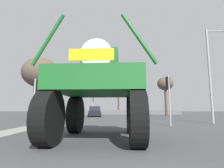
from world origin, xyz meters
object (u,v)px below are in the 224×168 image
at_px(traffic_signal_far_left, 93,102).
at_px(bare_tree_far_center, 118,87).
at_px(sedan_ahead, 95,112).
at_px(bare_tree_right, 165,85).
at_px(traffic_signal_near_left, 36,92).
at_px(oversize_sprayer, 100,89).
at_px(bare_tree_left, 40,73).
at_px(traffic_signal_near_right, 168,89).
at_px(traffic_signal_far_right, 147,100).
at_px(streetlight_near_right, 212,69).

height_order(traffic_signal_far_left, bare_tree_far_center, bare_tree_far_center).
bearing_deg(sedan_ahead, bare_tree_right, -90.36).
height_order(traffic_signal_near_left, bare_tree_far_center, bare_tree_far_center).
height_order(oversize_sprayer, bare_tree_left, bare_tree_left).
xyz_separation_m(traffic_signal_near_left, bare_tree_right, (13.47, 15.68, 2.58)).
xyz_separation_m(traffic_signal_near_right, traffic_signal_far_right, (1.65, 17.71, -0.01)).
relative_size(oversize_sprayer, traffic_signal_far_left, 1.59).
relative_size(streetlight_near_right, bare_tree_right, 1.26).
distance_m(oversize_sprayer, sedan_ahead, 20.05).
bearing_deg(traffic_signal_far_right, streetlight_near_right, -80.95).
height_order(traffic_signal_near_left, streetlight_near_right, streetlight_near_right).
distance_m(traffic_signal_far_left, traffic_signal_far_right, 9.15).
bearing_deg(streetlight_near_right, bare_tree_left, 159.36).
relative_size(traffic_signal_far_left, bare_tree_right, 0.52).
distance_m(traffic_signal_near_left, bare_tree_left, 9.42).
distance_m(oversize_sprayer, traffic_signal_near_left, 7.26).
height_order(traffic_signal_far_right, bare_tree_right, bare_tree_right).
relative_size(sedan_ahead, traffic_signal_far_left, 1.32).
xyz_separation_m(traffic_signal_far_right, streetlight_near_right, (2.51, -15.72, 1.84)).
height_order(traffic_signal_near_right, bare_tree_left, bare_tree_left).
relative_size(traffic_signal_near_left, traffic_signal_far_left, 1.00).
relative_size(traffic_signal_far_left, bare_tree_far_center, 0.43).
height_order(traffic_signal_near_left, traffic_signal_far_right, traffic_signal_far_right).
relative_size(sedan_ahead, bare_tree_left, 0.59).
xyz_separation_m(sedan_ahead, traffic_signal_far_left, (-0.72, 3.12, 1.62)).
relative_size(traffic_signal_near_left, streetlight_near_right, 0.42).
xyz_separation_m(sedan_ahead, bare_tree_far_center, (3.73, 11.57, 5.20)).
relative_size(bare_tree_right, bare_tree_far_center, 0.82).
xyz_separation_m(oversize_sprayer, traffic_signal_far_left, (-3.17, 22.98, 0.41)).
relative_size(traffic_signal_far_left, traffic_signal_far_right, 0.93).
distance_m(oversize_sprayer, bare_tree_right, 22.81).
distance_m(traffic_signal_near_left, traffic_signal_far_left, 17.80).
xyz_separation_m(traffic_signal_near_left, streetlight_near_right, (13.46, 1.98, 2.01)).
xyz_separation_m(traffic_signal_near_right, bare_tree_right, (4.17, 15.69, 2.40)).
height_order(sedan_ahead, bare_tree_left, bare_tree_left).
xyz_separation_m(sedan_ahead, traffic_signal_near_left, (-2.52, -14.59, 1.64)).
relative_size(oversize_sprayer, bare_tree_right, 0.83).
bearing_deg(traffic_signal_near_right, traffic_signal_far_right, 84.66).
relative_size(traffic_signal_near_left, bare_tree_right, 0.53).
height_order(traffic_signal_far_left, bare_tree_right, bare_tree_right).
relative_size(oversize_sprayer, sedan_ahead, 1.20).
distance_m(sedan_ahead, streetlight_near_right, 17.09).
xyz_separation_m(sedan_ahead, bare_tree_left, (-5.82, -6.30, 4.67)).
distance_m(traffic_signal_far_right, bare_tree_left, 17.32).
height_order(traffic_signal_far_right, bare_tree_far_center, bare_tree_far_center).
relative_size(traffic_signal_far_left, streetlight_near_right, 0.42).
distance_m(traffic_signal_near_left, traffic_signal_far_right, 20.82).
bearing_deg(sedan_ahead, traffic_signal_far_left, 6.86).
bearing_deg(traffic_signal_far_left, bare_tree_right, -9.83).
bearing_deg(bare_tree_left, oversize_sprayer, -58.61).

